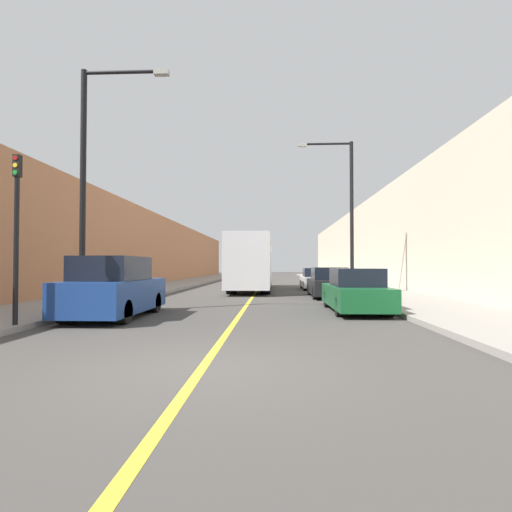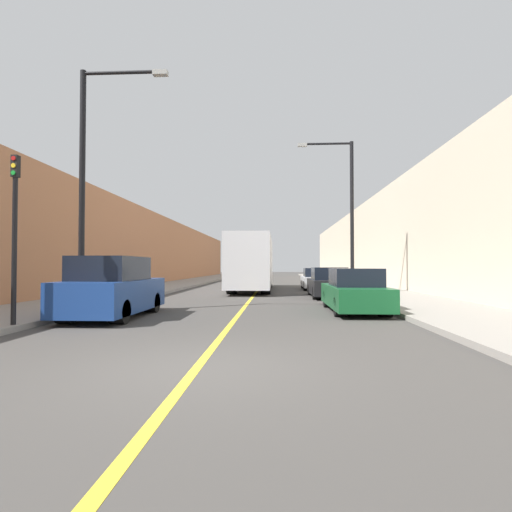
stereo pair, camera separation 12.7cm
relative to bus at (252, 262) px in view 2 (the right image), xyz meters
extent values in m
plane|color=#3F3D3A|center=(0.35, -20.02, -1.84)|extent=(200.00, 200.00, 0.00)
cube|color=gray|center=(-6.68, 9.98, -1.77)|extent=(3.95, 72.00, 0.16)
cube|color=gray|center=(7.37, 9.98, -1.77)|extent=(3.95, 72.00, 0.16)
cube|color=#B2724C|center=(-10.65, 9.98, 1.23)|extent=(4.00, 72.00, 6.15)
cube|color=beige|center=(11.34, 9.98, 1.77)|extent=(4.00, 72.00, 7.24)
cube|color=gold|center=(0.35, 9.98, -1.84)|extent=(0.16, 72.00, 0.01)
cube|color=silver|center=(0.00, 0.01, 0.04)|extent=(2.49, 11.42, 3.11)
cube|color=black|center=(0.00, -5.67, 0.58)|extent=(2.12, 0.04, 1.40)
cylinder|color=black|center=(-0.97, -3.53, -1.30)|extent=(0.55, 1.09, 1.09)
cylinder|color=black|center=(0.97, -3.53, -1.30)|extent=(0.55, 1.09, 1.09)
cylinder|color=black|center=(-0.97, 3.55, -1.30)|extent=(0.55, 1.09, 1.09)
cylinder|color=black|center=(0.97, 3.55, -1.30)|extent=(0.55, 1.09, 1.09)
cube|color=navy|center=(-3.50, -14.00, -1.16)|extent=(1.93, 4.57, 0.97)
cube|color=black|center=(-3.50, -14.22, -0.31)|extent=(1.70, 2.51, 0.73)
cube|color=black|center=(-3.50, -16.25, -0.99)|extent=(1.64, 0.04, 0.44)
cylinder|color=black|center=(-4.25, -15.41, -1.50)|extent=(0.43, 0.68, 0.68)
cylinder|color=black|center=(-2.75, -15.41, -1.50)|extent=(0.43, 0.68, 0.68)
cylinder|color=black|center=(-4.25, -12.58, -1.50)|extent=(0.43, 0.68, 0.68)
cylinder|color=black|center=(-2.75, -12.58, -1.50)|extent=(0.43, 0.68, 0.68)
cube|color=#145128|center=(4.32, -12.05, -1.30)|extent=(1.78, 4.63, 0.72)
cube|color=black|center=(4.32, -12.28, -0.63)|extent=(1.56, 2.08, 0.61)
cube|color=black|center=(4.32, -14.33, -1.17)|extent=(1.51, 0.04, 0.32)
cylinder|color=black|center=(3.62, -13.48, -1.53)|extent=(0.39, 0.62, 0.62)
cylinder|color=black|center=(5.01, -13.48, -1.53)|extent=(0.39, 0.62, 0.62)
cylinder|color=black|center=(3.62, -10.61, -1.53)|extent=(0.39, 0.62, 0.62)
cylinder|color=black|center=(5.01, -10.61, -1.53)|extent=(0.39, 0.62, 0.62)
cube|color=black|center=(4.24, -5.62, -1.29)|extent=(1.84, 4.51, 0.73)
cube|color=black|center=(4.24, -5.85, -0.62)|extent=(1.62, 2.03, 0.62)
cube|color=black|center=(4.24, -7.85, -1.17)|extent=(1.57, 0.04, 0.33)
cylinder|color=black|center=(3.52, -7.02, -1.53)|extent=(0.41, 0.62, 0.62)
cylinder|color=black|center=(4.96, -7.02, -1.53)|extent=(0.41, 0.62, 0.62)
cylinder|color=black|center=(3.52, -4.23, -1.53)|extent=(0.41, 0.62, 0.62)
cylinder|color=black|center=(4.96, -4.23, -1.53)|extent=(0.41, 0.62, 0.62)
cube|color=silver|center=(4.28, 1.24, -1.31)|extent=(1.85, 4.36, 0.69)
cube|color=black|center=(4.28, 1.02, -0.67)|extent=(1.63, 1.96, 0.59)
cube|color=black|center=(4.28, -0.91, -1.19)|extent=(1.57, 0.04, 0.31)
cylinder|color=black|center=(3.56, -0.11, -1.53)|extent=(0.41, 0.62, 0.62)
cylinder|color=black|center=(5.00, -0.11, -1.53)|extent=(0.41, 0.62, 0.62)
cylinder|color=black|center=(3.56, 2.59, -1.53)|extent=(0.41, 0.62, 0.62)
cylinder|color=black|center=(5.00, 2.59, -1.53)|extent=(0.41, 0.62, 0.62)
cylinder|color=black|center=(-5.00, -13.10, 2.38)|extent=(0.20, 0.20, 8.14)
cylinder|color=black|center=(-3.66, -13.10, 6.35)|extent=(2.68, 0.12, 0.12)
cube|color=#999993|center=(-2.33, -13.10, 6.30)|extent=(0.50, 0.24, 0.16)
cylinder|color=black|center=(5.69, -4.41, 2.43)|extent=(0.20, 0.20, 8.25)
cylinder|color=black|center=(4.35, -4.41, 6.46)|extent=(2.68, 0.12, 0.12)
cube|color=#999993|center=(3.02, -4.41, 6.41)|extent=(0.50, 0.24, 0.16)
cylinder|color=black|center=(-4.90, -16.69, 0.14)|extent=(0.12, 0.12, 3.66)
cube|color=black|center=(-4.90, -16.69, 2.25)|extent=(0.16, 0.16, 0.55)
cylinder|color=#B21919|center=(-4.90, -16.78, 2.43)|extent=(0.11, 0.02, 0.11)
cylinder|color=yellow|center=(-4.90, -16.78, 2.25)|extent=(0.11, 0.02, 0.11)
cylinder|color=green|center=(-4.90, -16.78, 2.07)|extent=(0.11, 0.02, 0.11)
camera|label=1|loc=(1.48, -26.25, -0.24)|focal=28.00mm
camera|label=2|loc=(1.61, -26.25, -0.24)|focal=28.00mm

